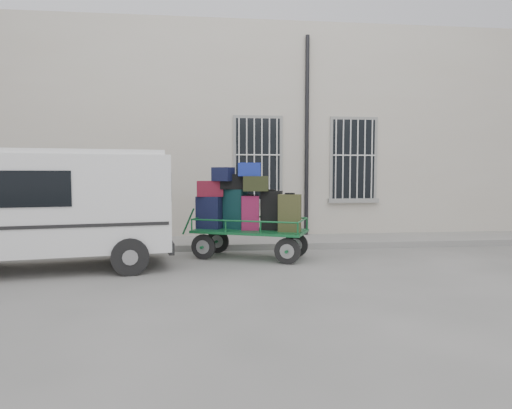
{
  "coord_description": "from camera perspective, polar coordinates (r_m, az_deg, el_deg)",
  "views": [
    {
      "loc": [
        -1.87,
        -9.47,
        1.87
      ],
      "look_at": [
        -0.68,
        1.0,
        1.14
      ],
      "focal_mm": 32.0,
      "sensor_mm": 36.0,
      "label": 1
    }
  ],
  "objects": [
    {
      "name": "ground",
      "position": [
        9.83,
        4.61,
        -7.0
      ],
      "size": [
        80.0,
        80.0,
        0.0
      ],
      "primitive_type": "plane",
      "color": "#61615D",
      "rests_on": "ground"
    },
    {
      "name": "building",
      "position": [
        15.13,
        0.63,
        8.26
      ],
      "size": [
        24.0,
        5.15,
        6.0
      ],
      "color": "beige",
      "rests_on": "ground"
    },
    {
      "name": "sidewalk",
      "position": [
        11.96,
        2.58,
        -4.66
      ],
      "size": [
        24.0,
        1.7,
        0.15
      ],
      "primitive_type": "cube",
      "color": "gray",
      "rests_on": "ground"
    },
    {
      "name": "luggage_cart",
      "position": [
        9.97,
        -1.24,
        -0.73
      ],
      "size": [
        2.83,
        1.96,
        2.09
      ],
      "rotation": [
        0.0,
        0.0,
        -0.41
      ],
      "color": "black",
      "rests_on": "ground"
    },
    {
      "name": "van",
      "position": [
        9.59,
        -24.51,
        0.3
      ],
      "size": [
        4.81,
        2.68,
        2.3
      ],
      "rotation": [
        0.0,
        0.0,
        0.18
      ],
      "color": "white",
      "rests_on": "ground"
    }
  ]
}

